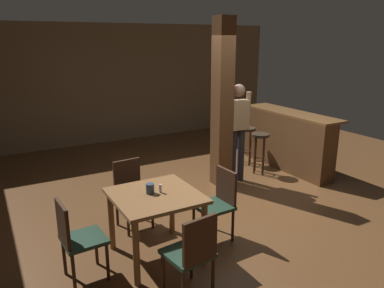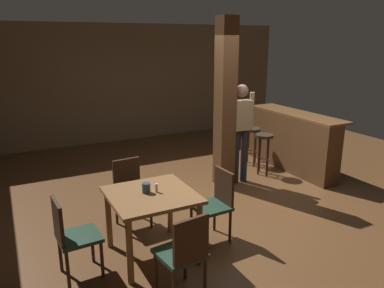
# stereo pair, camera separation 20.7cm
# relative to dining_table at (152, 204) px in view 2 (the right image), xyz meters

# --- Properties ---
(ground_plane) EXTENTS (10.80, 10.80, 0.00)m
(ground_plane) POSITION_rel_dining_table_xyz_m (1.64, 0.72, -0.64)
(ground_plane) COLOR brown
(wall_back) EXTENTS (8.00, 0.10, 2.80)m
(wall_back) POSITION_rel_dining_table_xyz_m (1.64, 5.22, 0.76)
(wall_back) COLOR #756047
(wall_back) RESTS_ON ground_plane
(pillar) EXTENTS (0.28, 0.28, 2.80)m
(pillar) POSITION_rel_dining_table_xyz_m (1.92, 1.53, 0.76)
(pillar) COLOR brown
(pillar) RESTS_ON ground_plane
(dining_table) EXTENTS (0.94, 0.94, 0.77)m
(dining_table) POSITION_rel_dining_table_xyz_m (0.00, 0.00, 0.00)
(dining_table) COLOR brown
(dining_table) RESTS_ON ground_plane
(chair_east) EXTENTS (0.44, 0.44, 0.89)m
(chair_east) POSITION_rel_dining_table_xyz_m (0.84, -0.01, -0.14)
(chair_east) COLOR #1E3828
(chair_east) RESTS_ON ground_plane
(chair_south) EXTENTS (0.47, 0.47, 0.89)m
(chair_south) POSITION_rel_dining_table_xyz_m (-0.01, -0.85, -0.14)
(chair_south) COLOR #1E3828
(chair_south) RESTS_ON ground_plane
(chair_north) EXTENTS (0.45, 0.45, 0.89)m
(chair_north) POSITION_rel_dining_table_xyz_m (0.02, 0.85, -0.14)
(chair_north) COLOR #1E3828
(chair_north) RESTS_ON ground_plane
(chair_west) EXTENTS (0.44, 0.44, 0.89)m
(chair_west) POSITION_rel_dining_table_xyz_m (-0.90, -0.02, -0.14)
(chair_west) COLOR #1E3828
(chair_west) RESTS_ON ground_plane
(napkin_cup) EXTENTS (0.10, 0.10, 0.11)m
(napkin_cup) POSITION_rel_dining_table_xyz_m (-0.04, 0.05, 0.19)
(napkin_cup) COLOR #33475B
(napkin_cup) RESTS_ON dining_table
(salt_shaker) EXTENTS (0.03, 0.03, 0.10)m
(salt_shaker) POSITION_rel_dining_table_xyz_m (0.07, 0.01, 0.18)
(salt_shaker) COLOR silver
(salt_shaker) RESTS_ON dining_table
(standing_person) EXTENTS (0.47, 0.24, 1.72)m
(standing_person) POSITION_rel_dining_table_xyz_m (2.21, 1.48, 0.36)
(standing_person) COLOR tan
(standing_person) RESTS_ON ground_plane
(bar_counter) EXTENTS (0.56, 2.15, 1.10)m
(bar_counter) POSITION_rel_dining_table_xyz_m (3.47, 1.61, -0.08)
(bar_counter) COLOR brown
(bar_counter) RESTS_ON ground_plane
(bar_stool_near) EXTENTS (0.34, 0.34, 0.76)m
(bar_stool_near) POSITION_rel_dining_table_xyz_m (2.84, 1.62, -0.08)
(bar_stool_near) COLOR #2D2319
(bar_stool_near) RESTS_ON ground_plane
(bar_stool_mid) EXTENTS (0.35, 0.35, 0.74)m
(bar_stool_mid) POSITION_rel_dining_table_xyz_m (2.97, 2.20, -0.09)
(bar_stool_mid) COLOR #2D2319
(bar_stool_mid) RESTS_ON ground_plane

